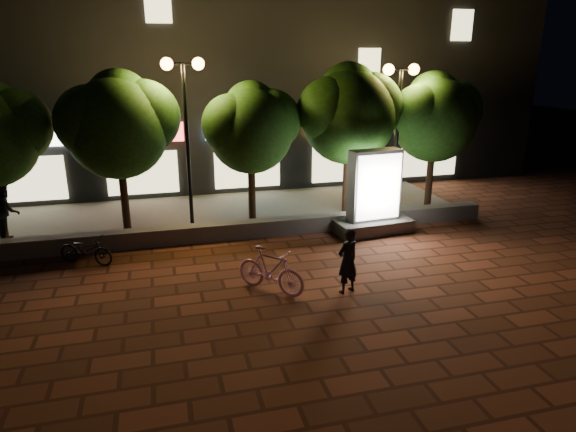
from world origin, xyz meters
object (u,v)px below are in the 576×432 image
object	(u,v)px
tree_right	(350,111)
ad_kiosk	(373,199)
tree_left	(119,122)
rider	(348,261)
scooter_pink	(271,270)
street_lamp_right	(399,100)
pedestrian	(6,211)
scooter_parked	(86,250)
tree_mid	(252,125)
tree_far_right	(435,114)
street_lamp_left	(185,101)

from	to	relation	value
tree_right	ad_kiosk	xyz separation A→B (m)	(0.12, -1.96, -2.51)
tree_left	rider	xyz separation A→B (m)	(5.09, -5.78, -2.66)
scooter_pink	tree_right	bearing A→B (deg)	9.67
street_lamp_right	pedestrian	xyz separation A→B (m)	(-12.32, 0.12, -2.90)
street_lamp_right	scooter_parked	size ratio (longest dim) A/B	3.24
tree_mid	tree_right	bearing A→B (deg)	0.00
scooter_pink	scooter_parked	xyz separation A→B (m)	(-4.37, 2.84, -0.14)
pedestrian	tree_mid	bearing A→B (deg)	-102.78
tree_mid	rider	distance (m)	6.37
street_lamp_right	rider	size ratio (longest dim) A/B	3.17
scooter_pink	rider	distance (m)	1.80
rider	scooter_parked	size ratio (longest dim) A/B	1.02
ad_kiosk	tree_far_right	bearing A→B (deg)	32.54
tree_right	rider	size ratio (longest dim) A/B	3.23
scooter_pink	rider	world-z (taller)	rider
tree_right	street_lamp_right	xyz separation A→B (m)	(1.64, -0.26, 0.33)
tree_right	street_lamp_left	xyz separation A→B (m)	(-5.36, -0.26, 0.46)
rider	scooter_parked	distance (m)	6.94
scooter_pink	pedestrian	bearing A→B (deg)	98.79
tree_left	tree_mid	size ratio (longest dim) A/B	1.09
street_lamp_right	tree_mid	bearing A→B (deg)	176.96
tree_mid	tree_far_right	size ratio (longest dim) A/B	0.95
tree_right	tree_mid	bearing A→B (deg)	-180.00
tree_left	tree_mid	world-z (taller)	tree_left
tree_left	pedestrian	world-z (taller)	tree_left
tree_right	street_lamp_left	world-z (taller)	street_lamp_left
tree_left	ad_kiosk	distance (m)	8.04
tree_left	street_lamp_right	world-z (taller)	street_lamp_right
tree_right	pedestrian	size ratio (longest dim) A/B	2.78
ad_kiosk	rider	bearing A→B (deg)	-121.41
rider	tree_left	bearing A→B (deg)	-71.34
scooter_parked	tree_left	bearing A→B (deg)	6.35
tree_right	tree_far_right	world-z (taller)	tree_right
street_lamp_right	scooter_parked	xyz separation A→B (m)	(-9.94, -2.20, -3.49)
tree_mid	street_lamp_left	xyz separation A→B (m)	(-2.05, -0.26, 0.81)
tree_mid	rider	bearing A→B (deg)	-79.30
tree_mid	pedestrian	xyz separation A→B (m)	(-7.37, -0.14, -2.23)
tree_mid	tree_far_right	xyz separation A→B (m)	(6.50, 0.00, 0.15)
pedestrian	street_lamp_right	bearing A→B (deg)	-104.44
ad_kiosk	scooter_parked	distance (m)	8.45
ad_kiosk	pedestrian	distance (m)	10.95
tree_right	tree_far_right	size ratio (longest dim) A/B	1.06
rider	tree_mid	bearing A→B (deg)	-101.98
street_lamp_right	scooter_pink	size ratio (longest dim) A/B	2.77
scooter_pink	tree_far_right	bearing A→B (deg)	-7.14
tree_mid	scooter_pink	bearing A→B (deg)	-96.70
street_lamp_left	scooter_pink	xyz separation A→B (m)	(1.43, -5.04, -3.49)
tree_right	rider	world-z (taller)	tree_right
scooter_pink	pedestrian	size ratio (longest dim) A/B	0.99
street_lamp_left	rider	distance (m)	7.13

